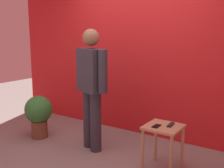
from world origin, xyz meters
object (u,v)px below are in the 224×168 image
Objects in this scene: cell_phone at (156,126)px; potted_plant at (39,113)px; tv_remote at (171,125)px; side_table at (163,134)px; standing_person at (92,84)px.

cell_phone is 0.21× the size of potted_plant.
tv_remote is at bearing 4.51° from potted_plant.
side_table is 3.94× the size of cell_phone.
side_table is (1.11, -0.02, -0.51)m from standing_person.
tv_remote is at bearing 45.40° from cell_phone.
standing_person is at bearing 179.12° from side_table.
cell_phone is 0.85× the size of tv_remote.
potted_plant is at bearing -172.56° from standing_person.
standing_person is 3.05× the size of side_table.
standing_person reaches higher than potted_plant.
potted_plant is (-0.98, -0.13, -0.56)m from standing_person.
side_table is 0.15m from tv_remote.
cell_phone is (-0.06, -0.07, 0.12)m from side_table.
cell_phone is 2.05m from potted_plant.
cell_phone is at bearing -138.60° from tv_remote.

